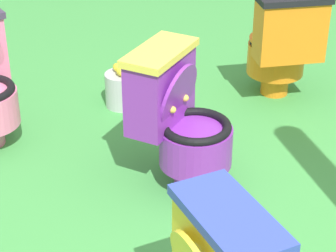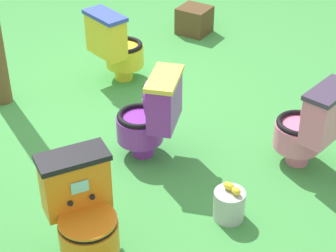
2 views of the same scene
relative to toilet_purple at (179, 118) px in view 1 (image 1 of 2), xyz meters
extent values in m
cube|color=#3347B2|center=(1.20, -0.34, 0.33)|extent=(0.45, 0.24, 0.04)
cylinder|color=purple|center=(0.06, 0.05, -0.30)|extent=(0.25, 0.25, 0.14)
cylinder|color=purple|center=(0.07, 0.06, -0.13)|extent=(0.52, 0.52, 0.20)
torus|color=black|center=(0.07, 0.06, -0.02)|extent=(0.50, 0.50, 0.04)
cylinder|color=#EACC4C|center=(0.07, 0.06, -0.07)|extent=(0.34, 0.34, 0.01)
cube|color=purple|center=(-0.08, -0.07, 0.13)|extent=(0.41, 0.44, 0.37)
cube|color=#EACC4C|center=(-0.08, -0.07, 0.33)|extent=(0.44, 0.47, 0.04)
cube|color=#8CE0E5|center=(0.00, 0.00, 0.18)|extent=(0.08, 0.09, 0.08)
cylinder|color=purple|center=(-0.01, 0.00, 0.12)|extent=(0.30, 0.32, 0.35)
sphere|color=#EACC4C|center=(-0.05, 0.05, 0.08)|extent=(0.04, 0.04, 0.04)
sphere|color=#EACC4C|center=(0.04, -0.05, 0.08)|extent=(0.04, 0.04, 0.04)
cylinder|color=orange|center=(-0.72, 0.99, -0.30)|extent=(0.21, 0.21, 0.14)
cylinder|color=orange|center=(-0.74, 0.99, -0.13)|extent=(0.44, 0.44, 0.20)
torus|color=black|center=(-0.74, 0.99, -0.02)|extent=(0.42, 0.42, 0.04)
cylinder|color=black|center=(-0.74, 0.99, -0.07)|extent=(0.28, 0.28, 0.01)
cube|color=orange|center=(-0.54, 0.95, 0.13)|extent=(0.27, 0.44, 0.37)
cube|color=#8CE0E5|center=(-0.64, 0.97, 0.18)|extent=(0.03, 0.11, 0.08)
cylinder|color=orange|center=(-0.74, 0.99, 0.00)|extent=(0.42, 0.42, 0.02)
sphere|color=black|center=(-0.66, 0.91, 0.08)|extent=(0.04, 0.04, 0.04)
sphere|color=black|center=(-0.63, 1.04, 0.08)|extent=(0.04, 0.04, 0.04)
cylinder|color=#B7B7BF|center=(-0.93, 0.00, -0.26)|extent=(0.22, 0.22, 0.22)
ellipsoid|color=yellow|center=(-0.90, -0.01, -0.12)|extent=(0.07, 0.05, 0.05)
ellipsoid|color=yellow|center=(-0.89, -0.01, -0.12)|extent=(0.07, 0.05, 0.05)
ellipsoid|color=yellow|center=(-0.97, -0.01, -0.12)|extent=(0.07, 0.05, 0.05)
camera|label=1|loc=(2.60, -1.11, 1.55)|focal=69.33mm
camera|label=2|loc=(-3.16, 2.19, 2.41)|focal=62.93mm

